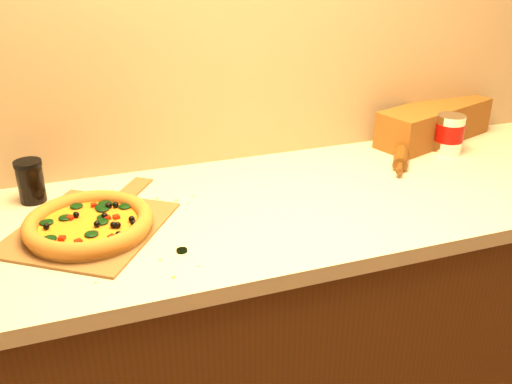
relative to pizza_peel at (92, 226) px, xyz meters
name	(u,v)px	position (x,y,z in m)	size (l,w,h in m)	color
cabinet	(262,342)	(0.44, -0.02, -0.47)	(2.80, 0.65, 0.86)	#4D2F10
countertop	(263,209)	(0.44, -0.02, -0.02)	(2.84, 0.68, 0.04)	beige
pizza_peel	(92,226)	(0.00, 0.00, 0.00)	(0.47, 0.51, 0.01)	brown
pizza	(89,224)	(-0.01, -0.03, 0.02)	(0.31, 0.31, 0.04)	#A86A2A
bottle_cap	(182,250)	(0.18, -0.19, 0.00)	(0.03, 0.03, 0.01)	black
pepper_grinder	(441,139)	(1.12, 0.16, 0.04)	(0.05, 0.05, 0.10)	black
rolling_pin	(402,152)	(0.96, 0.14, 0.02)	(0.21, 0.28, 0.05)	#532F0E
coffee_canister	(449,133)	(1.13, 0.14, 0.06)	(0.09, 0.09, 0.12)	silver
bread_bag	(434,123)	(1.16, 0.25, 0.06)	(0.45, 0.14, 0.12)	brown
dark_jar	(31,181)	(-0.13, 0.20, 0.05)	(0.07, 0.07, 0.12)	black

